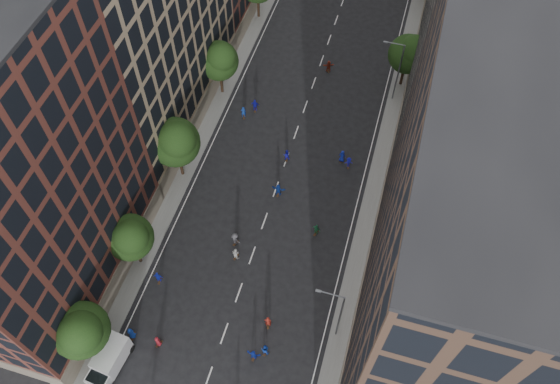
{
  "coord_description": "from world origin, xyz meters",
  "views": [
    {
      "loc": [
        10.48,
        -7.3,
        52.42
      ],
      "look_at": [
        0.96,
        25.44,
        2.0
      ],
      "focal_mm": 35.0,
      "sensor_mm": 36.0,
      "label": 1
    }
  ],
  "objects_px": {
    "cargo_van": "(109,360)",
    "streetlamp_near": "(338,314)",
    "streetlamp_far": "(397,69)",
    "skater_0": "(131,333)",
    "skater_2": "(265,349)"
  },
  "relations": [
    {
      "from": "skater_0",
      "to": "skater_2",
      "type": "distance_m",
      "value": 13.11
    },
    {
      "from": "cargo_van",
      "to": "skater_0",
      "type": "height_order",
      "value": "cargo_van"
    },
    {
      "from": "streetlamp_far",
      "to": "skater_0",
      "type": "height_order",
      "value": "streetlamp_far"
    },
    {
      "from": "streetlamp_far",
      "to": "skater_0",
      "type": "distance_m",
      "value": 43.35
    },
    {
      "from": "streetlamp_far",
      "to": "cargo_van",
      "type": "bearing_deg",
      "value": -115.06
    },
    {
      "from": "streetlamp_far",
      "to": "cargo_van",
      "type": "xyz_separation_m",
      "value": [
        -19.59,
        -41.89,
        -3.79
      ]
    },
    {
      "from": "cargo_van",
      "to": "skater_2",
      "type": "relative_size",
      "value": 3.09
    },
    {
      "from": "skater_0",
      "to": "cargo_van",
      "type": "bearing_deg",
      "value": 68.82
    },
    {
      "from": "cargo_van",
      "to": "skater_0",
      "type": "bearing_deg",
      "value": 82.83
    },
    {
      "from": "streetlamp_near",
      "to": "cargo_van",
      "type": "distance_m",
      "value": 21.84
    },
    {
      "from": "streetlamp_far",
      "to": "skater_2",
      "type": "xyz_separation_m",
      "value": [
        -5.94,
        -36.66,
        -4.34
      ]
    },
    {
      "from": "streetlamp_near",
      "to": "streetlamp_far",
      "type": "height_order",
      "value": "same"
    },
    {
      "from": "cargo_van",
      "to": "streetlamp_near",
      "type": "bearing_deg",
      "value": 30.33
    },
    {
      "from": "streetlamp_far",
      "to": "cargo_van",
      "type": "relative_size",
      "value": 1.77
    },
    {
      "from": "streetlamp_near",
      "to": "cargo_van",
      "type": "xyz_separation_m",
      "value": [
        -19.59,
        -8.89,
        -3.79
      ]
    }
  ]
}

